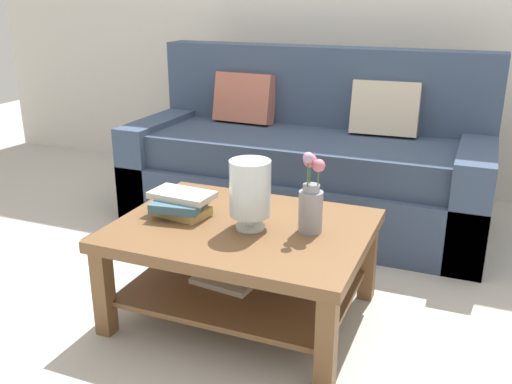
{
  "coord_description": "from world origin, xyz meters",
  "views": [
    {
      "loc": [
        0.9,
        -2.5,
        1.38
      ],
      "look_at": [
        -0.01,
        -0.29,
        0.54
      ],
      "focal_mm": 39.81,
      "sensor_mm": 36.0,
      "label": 1
    }
  ],
  "objects": [
    {
      "name": "book_stack_main",
      "position": [
        -0.31,
        -0.43,
        0.49
      ],
      "size": [
        0.29,
        0.24,
        0.1
      ],
      "color": "tan",
      "rests_on": "coffee_table"
    },
    {
      "name": "couch",
      "position": [
        -0.1,
        0.8,
        0.36
      ],
      "size": [
        2.18,
        0.9,
        1.06
      ],
      "color": "#384760",
      "rests_on": "ground"
    },
    {
      "name": "glass_hurricane_vase",
      "position": [
        0.04,
        -0.46,
        0.61
      ],
      "size": [
        0.17,
        0.17,
        0.3
      ],
      "color": "silver",
      "rests_on": "coffee_table"
    },
    {
      "name": "coffee_table",
      "position": [
        -0.01,
        -0.44,
        0.32
      ],
      "size": [
        1.08,
        0.83,
        0.44
      ],
      "color": "brown",
      "rests_on": "ground"
    },
    {
      "name": "ground_plane",
      "position": [
        0.0,
        0.0,
        0.0
      ],
      "size": [
        10.0,
        10.0,
        0.0
      ],
      "primitive_type": "plane",
      "color": "#B7B2A8"
    },
    {
      "name": "flower_pitcher",
      "position": [
        0.28,
        -0.4,
        0.57
      ],
      "size": [
        0.1,
        0.1,
        0.35
      ],
      "color": "gray",
      "rests_on": "coffee_table"
    }
  ]
}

